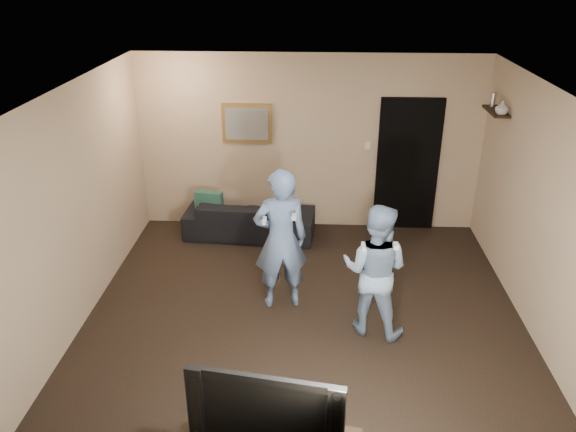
# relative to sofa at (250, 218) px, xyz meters

# --- Properties ---
(ground) EXTENTS (5.00, 5.00, 0.00)m
(ground) POSITION_rel_sofa_xyz_m (0.85, -2.08, -0.28)
(ground) COLOR black
(ground) RESTS_ON ground
(ceiling) EXTENTS (5.00, 5.00, 0.04)m
(ceiling) POSITION_rel_sofa_xyz_m (0.85, -2.08, 2.32)
(ceiling) COLOR silver
(ceiling) RESTS_ON wall_back
(wall_back) EXTENTS (5.00, 0.04, 2.60)m
(wall_back) POSITION_rel_sofa_xyz_m (0.85, 0.42, 1.02)
(wall_back) COLOR tan
(wall_back) RESTS_ON ground
(wall_front) EXTENTS (5.00, 0.04, 2.60)m
(wall_front) POSITION_rel_sofa_xyz_m (0.85, -4.58, 1.02)
(wall_front) COLOR tan
(wall_front) RESTS_ON ground
(wall_left) EXTENTS (0.04, 5.00, 2.60)m
(wall_left) POSITION_rel_sofa_xyz_m (-1.65, -2.08, 1.02)
(wall_left) COLOR tan
(wall_left) RESTS_ON ground
(wall_right) EXTENTS (0.04, 5.00, 2.60)m
(wall_right) POSITION_rel_sofa_xyz_m (3.35, -2.08, 1.02)
(wall_right) COLOR tan
(wall_right) RESTS_ON ground
(sofa) EXTENTS (1.93, 0.87, 0.55)m
(sofa) POSITION_rel_sofa_xyz_m (0.00, 0.00, 0.00)
(sofa) COLOR black
(sofa) RESTS_ON ground
(throw_pillow) EXTENTS (0.42, 0.20, 0.41)m
(throw_pillow) POSITION_rel_sofa_xyz_m (-0.59, 0.00, 0.20)
(throw_pillow) COLOR #17463B
(throw_pillow) RESTS_ON sofa
(painting_frame) EXTENTS (0.72, 0.05, 0.57)m
(painting_frame) POSITION_rel_sofa_xyz_m (-0.05, 0.40, 1.32)
(painting_frame) COLOR olive
(painting_frame) RESTS_ON wall_back
(painting_canvas) EXTENTS (0.62, 0.01, 0.47)m
(painting_canvas) POSITION_rel_sofa_xyz_m (-0.05, 0.37, 1.32)
(painting_canvas) COLOR slate
(painting_canvas) RESTS_ON painting_frame
(doorway) EXTENTS (0.90, 0.06, 2.00)m
(doorway) POSITION_rel_sofa_xyz_m (2.30, 0.39, 0.72)
(doorway) COLOR black
(doorway) RESTS_ON ground
(light_switch) EXTENTS (0.08, 0.02, 0.12)m
(light_switch) POSITION_rel_sofa_xyz_m (1.70, 0.40, 1.02)
(light_switch) COLOR silver
(light_switch) RESTS_ON wall_back
(wall_shelf) EXTENTS (0.20, 0.60, 0.03)m
(wall_shelf) POSITION_rel_sofa_xyz_m (3.24, -0.28, 1.71)
(wall_shelf) COLOR black
(wall_shelf) RESTS_ON wall_right
(shelf_vase) EXTENTS (0.19, 0.19, 0.17)m
(shelf_vase) POSITION_rel_sofa_xyz_m (3.24, -0.49, 1.81)
(shelf_vase) COLOR silver
(shelf_vase) RESTS_ON wall_shelf
(shelf_figurine) EXTENTS (0.06, 0.06, 0.18)m
(shelf_figurine) POSITION_rel_sofa_xyz_m (3.24, -0.09, 1.82)
(shelf_figurine) COLOR silver
(shelf_figurine) RESTS_ON wall_shelf
(television) EXTENTS (1.16, 0.33, 0.66)m
(television) POSITION_rel_sofa_xyz_m (0.63, -4.33, 0.55)
(television) COLOR black
(television) RESTS_ON tv_console
(wii_player_left) EXTENTS (0.70, 0.56, 1.71)m
(wii_player_left) POSITION_rel_sofa_xyz_m (0.57, -1.79, 0.58)
(wii_player_left) COLOR #6684B2
(wii_player_left) RESTS_ON ground
(wii_player_right) EXTENTS (0.88, 0.78, 1.51)m
(wii_player_right) POSITION_rel_sofa_xyz_m (1.60, -2.25, 0.48)
(wii_player_right) COLOR #92B0D5
(wii_player_right) RESTS_ON ground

